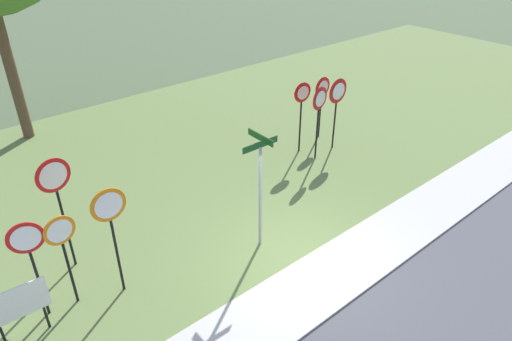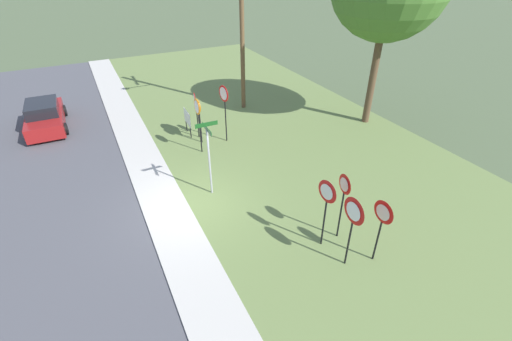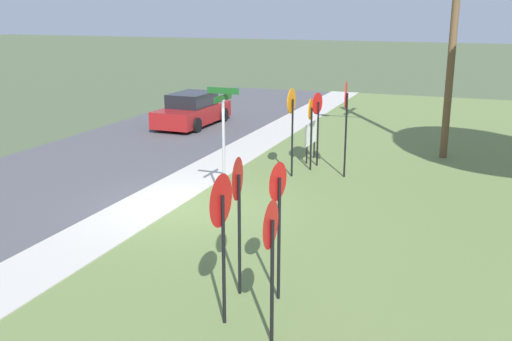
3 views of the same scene
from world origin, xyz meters
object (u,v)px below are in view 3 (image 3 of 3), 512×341
object	(u,v)px
stop_sign_near_left	(292,113)
stop_sign_far_center	(346,108)
stop_sign_near_right	(317,113)
street_name_post	(224,137)
yield_sign_far_left	(221,213)
yield_sign_far_right	(278,200)
utility_pole	(452,1)
yield_sign_near_left	(270,239)
notice_board	(311,135)
stop_sign_far_left	(311,120)
parked_hatchback_near	(192,111)
yield_sign_near_right	(237,194)

from	to	relation	value
stop_sign_near_left	stop_sign_far_center	bearing A→B (deg)	109.52
stop_sign_near_right	street_name_post	bearing A→B (deg)	-1.73
yield_sign_far_left	yield_sign_far_right	distance (m)	1.19
stop_sign_near_left	utility_pole	world-z (taller)	utility_pole
yield_sign_near_left	notice_board	bearing A→B (deg)	-168.52
stop_sign_far_left	street_name_post	xyz separation A→B (m)	(4.12, -1.00, 0.21)
yield_sign_far_left	utility_pole	world-z (taller)	utility_pole
stop_sign_far_left	yield_sign_far_left	distance (m)	9.36
yield_sign_near_left	yield_sign_far_left	size ratio (longest dim) A/B	0.90
stop_sign_near_right	parked_hatchback_near	size ratio (longest dim) A/B	0.55
stop_sign_near_right	yield_sign_far_right	distance (m)	8.96
yield_sign_far_left	parked_hatchback_near	xyz separation A→B (m)	(-14.50, -7.88, -1.20)
utility_pole	parked_hatchback_near	size ratio (longest dim) A/B	2.21
stop_sign_far_center	street_name_post	xyz separation A→B (m)	(3.72, -2.14, -0.27)
stop_sign_near_left	notice_board	xyz separation A→B (m)	(-1.97, 0.03, -1.04)
stop_sign_far_center	yield_sign_near_left	xyz separation A→B (m)	(9.12, 0.99, -0.42)
yield_sign_near_right	utility_pole	distance (m)	12.04
yield_sign_far_left	yield_sign_far_right	size ratio (longest dim) A/B	1.01
yield_sign_near_right	stop_sign_near_left	bearing A→B (deg)	-176.84
stop_sign_near_right	yield_sign_near_left	distance (m)	10.30
stop_sign_far_center	notice_board	bearing A→B (deg)	-145.48
stop_sign_near_left	notice_board	distance (m)	2.22
stop_sign_near_left	parked_hatchback_near	bearing A→B (deg)	-133.55
notice_board	stop_sign_far_left	bearing A→B (deg)	16.63
stop_sign_near_right	yield_sign_far_left	world-z (taller)	yield_sign_far_left
yield_sign_far_right	utility_pole	xyz separation A→B (m)	(-11.30, 1.77, 3.20)
yield_sign_near_right	utility_pole	world-z (taller)	utility_pole
yield_sign_near_right	yield_sign_far_right	world-z (taller)	yield_sign_near_right
utility_pole	yield_sign_far_right	bearing A→B (deg)	-8.92
stop_sign_far_center	yield_sign_far_right	size ratio (longest dim) A/B	1.16
yield_sign_near_right	stop_sign_near_right	bearing A→B (deg)	179.09
stop_sign_far_left	notice_board	size ratio (longest dim) A/B	1.74
stop_sign_far_left	notice_board	world-z (taller)	stop_sign_far_left
stop_sign_near_right	yield_sign_far_left	size ratio (longest dim) A/B	0.95
stop_sign_near_left	stop_sign_far_center	distance (m)	1.54
stop_sign_near_right	street_name_post	world-z (taller)	street_name_post
stop_sign_near_left	utility_pole	xyz separation A→B (m)	(-3.98, 3.87, 3.09)
stop_sign_far_left	yield_sign_far_left	xyz separation A→B (m)	(9.27, 1.25, 0.25)
stop_sign_near_right	notice_board	world-z (taller)	stop_sign_near_right
stop_sign_near_right	yield_sign_near_right	xyz separation A→B (m)	(8.85, 1.05, 0.16)
stop_sign_near_left	stop_sign_far_left	bearing A→B (deg)	161.21
stop_sign_near_left	stop_sign_far_left	distance (m)	1.00
stop_sign_far_left	yield_sign_far_right	distance (m)	8.41
street_name_post	stop_sign_far_left	bearing A→B (deg)	167.03
notice_board	street_name_post	bearing A→B (deg)	-5.88
yield_sign_near_right	notice_board	size ratio (longest dim) A/B	1.93
yield_sign_far_left	stop_sign_far_center	bearing A→B (deg)	-179.16
stop_sign_near_right	stop_sign_far_left	xyz separation A→B (m)	(0.58, -0.05, -0.09)
stop_sign_near_left	parked_hatchback_near	world-z (taller)	stop_sign_near_left
stop_sign_far_left	parked_hatchback_near	size ratio (longest dim) A/B	0.52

